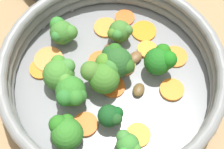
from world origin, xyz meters
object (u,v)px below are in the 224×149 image
carrot_slice_6 (49,60)px  carrot_slice_9 (144,31)px  broccoli_floret_7 (66,131)px  mushroom_piece_1 (111,48)px  carrot_slice_13 (113,63)px  carrot_slice_2 (85,124)px  broccoli_floret_0 (102,73)px  carrot_slice_1 (100,61)px  skillet (112,81)px  broccoli_floret_3 (71,93)px  carrot_slice_10 (121,63)px  broccoli_floret_1 (117,61)px  carrot_slice_8 (147,49)px  carrot_slice_11 (172,90)px  broccoli_floret_8 (128,145)px  carrot_slice_7 (41,69)px  broccoli_floret_9 (161,60)px  carrot_slice_3 (113,87)px  broccoli_floret_4 (120,32)px  broccoli_floret_5 (60,73)px  broccoli_floret_6 (111,116)px  broccoli_floret_2 (62,31)px  carrot_slice_12 (138,135)px  carrot_slice_0 (106,28)px  mushroom_piece_2 (135,57)px  carrot_slice_5 (125,18)px  carrot_slice_4 (175,57)px

carrot_slice_6 → carrot_slice_9: 0.17m
broccoli_floret_7 → mushroom_piece_1: size_ratio=2.03×
carrot_slice_13 → mushroom_piece_1: size_ratio=1.56×
carrot_slice_2 → broccoli_floret_0: size_ratio=0.66×
carrot_slice_1 → broccoli_floret_7: (0.12, 0.04, 0.02)m
skillet → broccoli_floret_3: bearing=-20.2°
carrot_slice_9 → mushroom_piece_1: 0.07m
carrot_slice_10 → broccoli_floret_1: (0.02, 0.00, 0.03)m
carrot_slice_9 → carrot_slice_8: bearing=42.4°
carrot_slice_11 → broccoli_floret_1: broccoli_floret_1 is taller
carrot_slice_8 → carrot_slice_1: bearing=-36.3°
carrot_slice_6 → broccoli_floret_8: bearing=77.3°
carrot_slice_7 → broccoli_floret_9: broccoli_floret_9 is taller
carrot_slice_11 → carrot_slice_3: bearing=-56.0°
carrot_slice_9 → broccoli_floret_7: bearing=5.1°
carrot_slice_2 → broccoli_floret_7: 0.04m
broccoli_floret_4 → broccoli_floret_7: 0.18m
carrot_slice_3 → mushroom_piece_1: mushroom_piece_1 is taller
carrot_slice_7 → broccoli_floret_5: broccoli_floret_5 is taller
carrot_slice_3 → broccoli_floret_6: broccoli_floret_6 is taller
carrot_slice_7 → broccoli_floret_2: (-0.06, -0.01, 0.02)m
broccoli_floret_3 → broccoli_floret_5: (-0.01, -0.03, -0.00)m
carrot_slice_2 → broccoli_floret_5: (-0.03, -0.07, 0.02)m
broccoli_floret_4 → carrot_slice_11: bearing=78.0°
carrot_slice_12 → broccoli_floret_7: 0.10m
skillet → carrot_slice_9: 0.11m
broccoli_floret_5 → carrot_slice_11: bearing=122.4°
broccoli_floret_4 → broccoli_floret_9: 0.08m
carrot_slice_7 → mushroom_piece_1: 0.12m
carrot_slice_1 → broccoli_floret_0: (0.03, 0.03, 0.03)m
carrot_slice_0 → broccoli_floret_1: bearing=49.5°
carrot_slice_3 → carrot_slice_6: (0.02, -0.11, 0.00)m
broccoli_floret_9 → carrot_slice_2: bearing=-13.3°
broccoli_floret_3 → broccoli_floret_9: (-0.12, 0.07, 0.00)m
mushroom_piece_2 → broccoli_floret_4: bearing=-107.7°
carrot_slice_0 → carrot_slice_3: bearing=43.8°
carrot_slice_5 → carrot_slice_10: carrot_slice_10 is taller
skillet → carrot_slice_8: carrot_slice_8 is taller
skillet → broccoli_floret_9: (-0.06, 0.05, 0.04)m
carrot_slice_3 → carrot_slice_9: 0.12m
mushroom_piece_2 → broccoli_floret_6: bearing=17.3°
carrot_slice_4 → broccoli_floret_1: size_ratio=0.70×
carrot_slice_12 → mushroom_piece_1: mushroom_piece_1 is taller
carrot_slice_5 → carrot_slice_4: bearing=82.8°
broccoli_floret_0 → carrot_slice_2: bearing=18.3°
broccoli_floret_4 → mushroom_piece_1: (0.02, 0.00, -0.02)m
carrot_slice_7 → broccoli_floret_4: size_ratio=0.88×
broccoli_floret_8 → broccoli_floret_4: bearing=-140.0°
carrot_slice_4 → carrot_slice_12: same height
carrot_slice_10 → mushroom_piece_1: (-0.01, -0.03, 0.00)m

